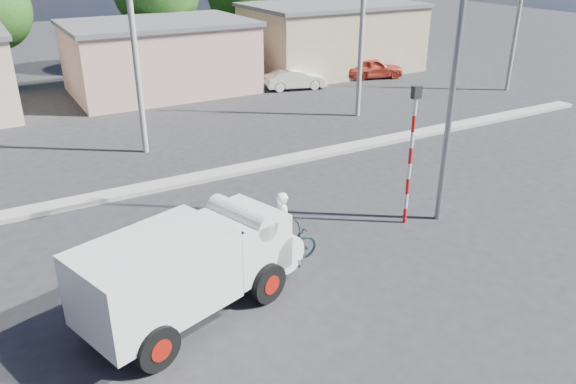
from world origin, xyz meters
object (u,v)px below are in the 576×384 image
car_cream (295,79)px  traffic_pole (412,145)px  cyclist (283,233)px  car_red (373,68)px  streetlight (452,63)px  truck (194,265)px  bicycle (283,246)px

car_cream → traffic_pole: 18.09m
cyclist → car_red: cyclist is taller
car_cream → cyclist: bearing=163.2°
car_red → streetlight: size_ratio=0.43×
traffic_pole → car_cream: bearing=70.9°
car_cream → streetlight: bearing=178.3°
truck → car_red: truck is taller
truck → streetlight: (8.32, 0.83, 3.69)m
cyclist → car_cream: size_ratio=0.50×
car_red → cyclist: bearing=152.4°
bicycle → car_cream: 20.13m
cyclist → car_cream: bearing=-27.3°
car_cream → truck: bearing=158.1°
car_red → streetlight: streetlight is taller
cyclist → traffic_pole: 4.83m
cyclist → truck: bearing=111.0°
truck → car_cream: bearing=35.8°
truck → streetlight: bearing=-12.3°
car_cream → traffic_pole: (-5.89, -16.99, 1.99)m
streetlight → car_cream: bearing=74.0°
cyclist → car_red: size_ratio=0.47×
truck → cyclist: bearing=-0.8°
streetlight → cyclist: bearing=179.4°
truck → streetlight: size_ratio=0.65×
car_cream → car_red: bearing=-74.5°
truck → bicycle: 3.09m
traffic_pole → cyclist: bearing=-176.9°
cyclist → streetlight: (5.46, -0.06, 4.05)m
truck → streetlight: 9.14m
cyclist → traffic_pole: bearing=-83.0°
cyclist → traffic_pole: size_ratio=0.42×
cyclist → traffic_pole: (4.52, 0.24, 1.68)m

